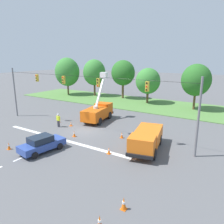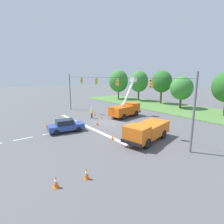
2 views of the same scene
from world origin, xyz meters
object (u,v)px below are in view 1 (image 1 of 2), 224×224
(tree_east, at_px, (148,81))
(traffic_cone_foreground_left, at_px, (74,134))
(tree_centre, at_px, (123,73))
(traffic_cone_lane_edge_a, at_px, (100,222))
(traffic_cone_lane_edge_b, at_px, (122,135))
(utility_truck_bucket_lift, at_px, (98,111))
(traffic_cone_foreground_right, at_px, (71,124))
(tree_far_west, at_px, (67,72))
(traffic_cone_mid_right, at_px, (9,146))
(utility_truck_support_near, at_px, (146,139))
(traffic_cone_mid_left, at_px, (124,203))
(tree_west, at_px, (94,72))
(traffic_cone_far_left, at_px, (109,151))
(sedan_blue, at_px, (42,144))
(tree_far_east, at_px, (196,80))
(traffic_cone_near_bucket, at_px, (59,120))
(road_worker, at_px, (58,119))

(tree_east, xyz_separation_m, traffic_cone_foreground_left, (0.36, -21.23, -3.94))
(tree_centre, bearing_deg, traffic_cone_lane_edge_a, -62.20)
(tree_centre, bearing_deg, traffic_cone_lane_edge_b, -60.58)
(traffic_cone_foreground_left, height_order, traffic_cone_lane_edge_b, traffic_cone_lane_edge_b)
(utility_truck_bucket_lift, relative_size, traffic_cone_foreground_right, 11.16)
(tree_centre, distance_m, traffic_cone_foreground_left, 24.49)
(tree_far_west, xyz_separation_m, utility_truck_bucket_lift, (18.47, -13.50, -3.94))
(traffic_cone_foreground_left, height_order, traffic_cone_mid_right, traffic_cone_mid_right)
(utility_truck_bucket_lift, bearing_deg, utility_truck_support_near, -29.84)
(tree_far_west, bearing_deg, traffic_cone_mid_left, -42.13)
(tree_far_west, relative_size, tree_east, 1.27)
(tree_west, bearing_deg, traffic_cone_far_left, -50.78)
(traffic_cone_foreground_right, height_order, traffic_cone_far_left, traffic_cone_far_left)
(tree_west, xyz_separation_m, sedan_blue, (13.86, -26.85, -4.53))
(tree_east, distance_m, utility_truck_bucket_lift, 14.98)
(traffic_cone_foreground_left, relative_size, traffic_cone_mid_right, 0.97)
(tree_centre, relative_size, traffic_cone_foreground_right, 13.64)
(tree_west, height_order, tree_east, tree_west)
(tree_east, distance_m, sedan_blue, 26.11)
(tree_east, distance_m, tree_far_east, 8.89)
(traffic_cone_far_left, bearing_deg, tree_centre, 117.01)
(traffic_cone_near_bucket, bearing_deg, traffic_cone_mid_right, -74.45)
(tree_far_west, bearing_deg, traffic_cone_lane_edge_a, -44.42)
(tree_far_east, relative_size, traffic_cone_far_left, 11.71)
(utility_truck_support_near, relative_size, traffic_cone_far_left, 10.06)
(tree_far_east, distance_m, traffic_cone_lane_edge_a, 30.39)
(sedan_blue, bearing_deg, utility_truck_support_near, 34.56)
(tree_west, height_order, traffic_cone_near_bucket, tree_west)
(tree_far_west, height_order, traffic_cone_near_bucket, tree_far_west)
(tree_centre, relative_size, traffic_cone_foreground_left, 11.51)
(traffic_cone_foreground_right, relative_size, traffic_cone_mid_right, 0.82)
(traffic_cone_foreground_right, bearing_deg, sedan_blue, -66.96)
(tree_centre, bearing_deg, traffic_cone_far_left, -62.99)
(traffic_cone_foreground_right, xyz_separation_m, traffic_cone_mid_right, (-0.02, -8.73, 0.08))
(tree_centre, relative_size, traffic_cone_lane_edge_a, 10.14)
(traffic_cone_far_left, bearing_deg, traffic_cone_lane_edge_b, 103.74)
(traffic_cone_far_left, bearing_deg, traffic_cone_near_bucket, 157.39)
(tree_far_east, bearing_deg, sedan_blue, -108.38)
(sedan_blue, xyz_separation_m, road_worker, (-4.18, 6.19, 0.21))
(tree_east, xyz_separation_m, road_worker, (-3.69, -19.68, -3.28))
(tree_west, distance_m, sedan_blue, 30.56)
(utility_truck_bucket_lift, relative_size, utility_truck_support_near, 1.00)
(traffic_cone_foreground_left, height_order, traffic_cone_foreground_right, traffic_cone_foreground_left)
(tree_centre, bearing_deg, tree_far_east, -9.47)
(tree_centre, height_order, traffic_cone_near_bucket, tree_centre)
(tree_centre, distance_m, traffic_cone_lane_edge_b, 24.06)
(sedan_blue, relative_size, traffic_cone_mid_right, 6.25)
(tree_east, height_order, traffic_cone_mid_left, tree_east)
(tree_far_east, xyz_separation_m, traffic_cone_mid_right, (-11.46, -26.49, -4.67))
(tree_far_west, bearing_deg, road_worker, -49.49)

